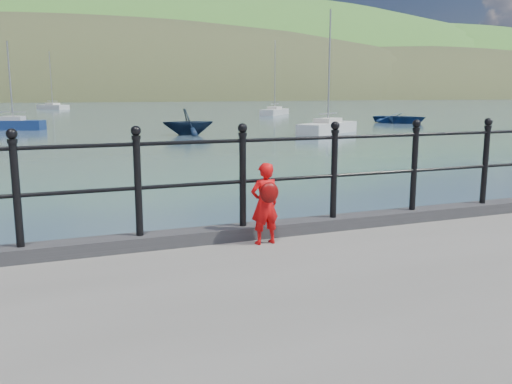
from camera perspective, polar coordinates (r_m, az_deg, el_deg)
name	(u,v)px	position (r m, az deg, el deg)	size (l,w,h in m)	color
ground	(192,320)	(6.70, -6.75, -13.28)	(600.00, 600.00, 0.00)	#2D4251
kerb	(193,237)	(6.21, -6.60, -4.69)	(60.00, 0.30, 0.15)	#28282B
railing	(192,171)	(6.06, -6.75, 2.16)	(18.11, 0.11, 1.20)	black
far_shore	(139,149)	(249.86, -12.18, 4.42)	(830.00, 200.00, 156.00)	#333A21
child	(265,203)	(6.05, 0.95, -1.15)	(0.36, 0.31, 0.92)	red
launch_blue	(400,118)	(49.77, 14.88, 7.56)	(3.26, 4.57, 0.95)	navy
launch_navy	(188,122)	(34.91, -7.16, 7.33)	(2.73, 3.16, 1.66)	black
sailboat_near	(328,128)	(36.58, 7.56, 6.68)	(5.73, 4.72, 8.13)	silver
sailboat_deep	(53,107)	(94.10, -20.61, 8.37)	(4.95, 6.29, 9.25)	silver
sailboat_far	(275,112)	(65.98, 1.98, 8.41)	(5.40, 5.82, 8.94)	silver
sailboat_port	(14,125)	(43.10, -24.16, 6.42)	(4.46, 2.86, 6.44)	navy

